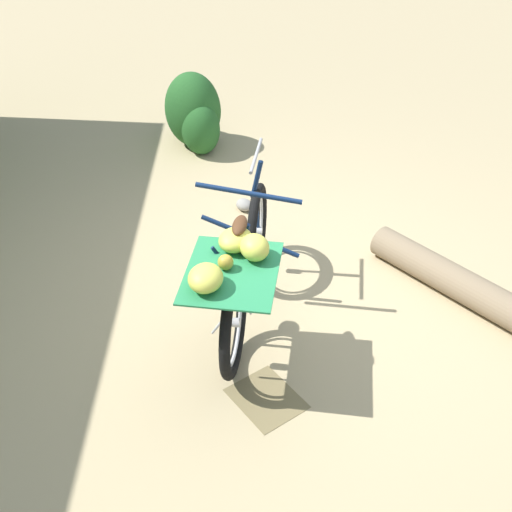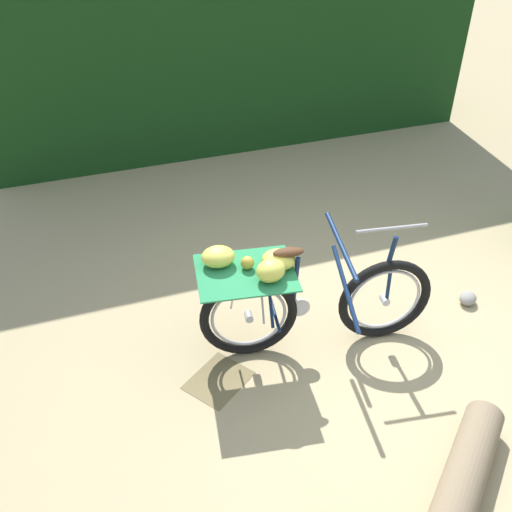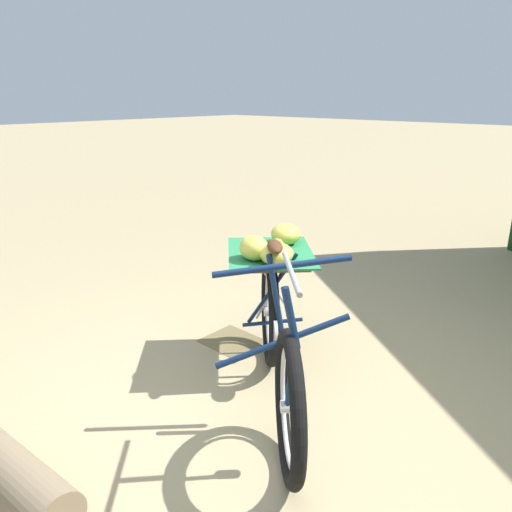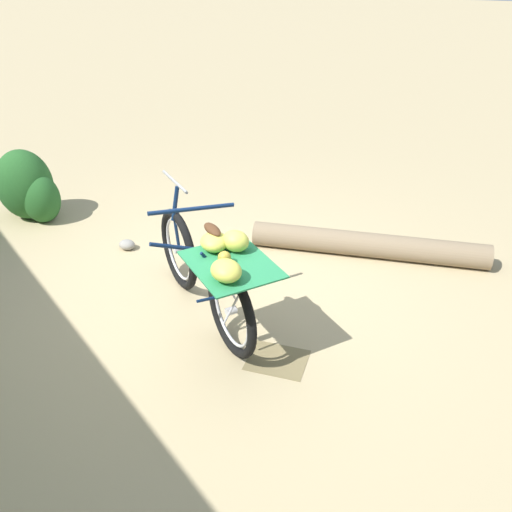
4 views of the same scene
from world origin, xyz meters
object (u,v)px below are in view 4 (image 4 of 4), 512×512
(bicycle, at_px, (208,271))
(fallen_log, at_px, (368,245))
(path_stone, at_px, (127,245))
(shrub_cluster, at_px, (27,189))

(bicycle, height_order, fallen_log, bicycle)
(fallen_log, relative_size, path_stone, 14.08)
(path_stone, bearing_deg, shrub_cluster, -14.02)
(shrub_cluster, bearing_deg, path_stone, 165.98)
(bicycle, bearing_deg, path_stone, 8.78)
(bicycle, height_order, shrub_cluster, bicycle)
(bicycle, xyz_separation_m, shrub_cluster, (2.65, -1.24, -0.14))
(fallen_log, xyz_separation_m, path_stone, (2.34, 0.60, -0.07))
(bicycle, distance_m, fallen_log, 1.88)
(bicycle, bearing_deg, fallen_log, -82.01)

